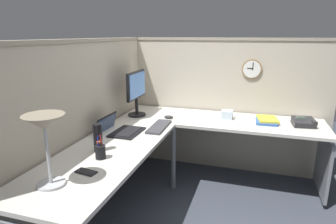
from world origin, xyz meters
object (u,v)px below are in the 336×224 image
Objects in this scene: thermos_flask at (98,138)px; keyboard at (159,127)px; laptop at (118,129)px; cell_phone at (86,172)px; pen_cup at (100,152)px; tissue_box at (227,115)px; desk_lamp_dome at (45,128)px; book_stack at (267,120)px; computer_mouse at (169,117)px; office_phone at (304,123)px; monitor at (136,90)px; wall_clock at (252,69)px.

keyboard is at bearing -21.31° from thermos_flask.
laptop reaches higher than cell_phone.
pen_cup is 1.25× the size of cell_phone.
keyboard is at bearing 130.57° from tissue_box.
keyboard is 0.97× the size of desk_lamp_dome.
laptop reaches higher than book_stack.
thermos_flask is at bearing 26.39° from cell_phone.
book_stack is 0.41m from tissue_box.
pen_cup reaches higher than keyboard.
computer_mouse is 0.34× the size of book_stack.
office_phone reaches higher than keyboard.
pen_cup reaches higher than computer_mouse.
pen_cup is at bearing 165.95° from keyboard.
office_phone reaches higher than tissue_box.
monitor is 2.27× the size of wall_clock.
book_stack is at bearing -42.21° from pen_cup.
laptop is at bearing 112.61° from office_phone.
computer_mouse is 1.38m from cell_phone.
office_phone is (0.13, -1.74, -0.26)m from monitor.
pen_cup is (-1.15, -0.20, -0.24)m from monitor.
desk_lamp_dome reaches higher than cell_phone.
thermos_flask is 1.00× the size of wall_clock.
book_stack is (1.75, -1.28, -0.34)m from desk_lamp_dome.
book_stack reaches higher than cell_phone.
computer_mouse reaches higher than keyboard.
office_phone is at bearing -43.57° from desk_lamp_dome.
cell_phone is at bearing 169.83° from keyboard.
thermos_flask reaches higher than cell_phone.
wall_clock is at bearing -35.79° from thermos_flask.
pen_cup reaches higher than tissue_box.
computer_mouse is 0.58× the size of pen_cup.
book_stack is (0.17, -1.39, -0.27)m from monitor.
laptop is 0.83m from cell_phone.
keyboard is 1.88× the size of office_phone.
cell_phone is at bearing 173.63° from computer_mouse.
monitor is at bearing 3.96° from desk_lamp_dome.
book_stack is at bearing -61.25° from laptop.
keyboard is 1.95× the size of wall_clock.
desk_lamp_dome is 2.34m from wall_clock.
pen_cup is 2.01m from office_phone.
monitor is 1.28× the size of laptop.
tissue_box is (0.04, 0.76, 0.01)m from office_phone.
tissue_box is at bearing -73.23° from computer_mouse.
laptop reaches higher than computer_mouse.
desk_lamp_dome is 2.02× the size of thermos_flask.
monitor is 0.58m from keyboard.
thermos_flask is 1.90m from wall_clock.
book_stack is 0.61m from wall_clock.
thermos_flask is (-1.03, -0.11, -0.18)m from monitor.
pen_cup reaches higher than office_phone.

